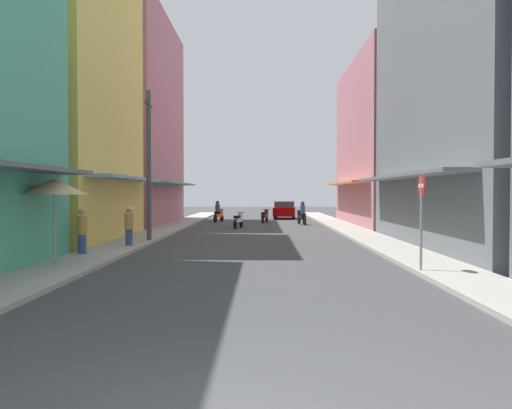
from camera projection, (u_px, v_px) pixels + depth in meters
name	position (u px, v px, depth m)	size (l,w,h in m)	color
ground_plane	(256.00, 237.00, 24.36)	(105.72, 105.72, 0.00)	#424244
sidewalk_left	(148.00, 236.00, 24.42)	(1.88, 56.05, 0.12)	#ADA89E
sidewalk_right	(366.00, 236.00, 24.29)	(1.88, 56.05, 0.12)	#ADA89E
building_left_mid	(51.00, 78.00, 22.56)	(7.05, 9.73, 14.63)	#EFD159
building_left_far	(126.00, 121.00, 34.94)	(7.05, 13.15, 14.26)	#B7727F
building_right_mid	(494.00, 59.00, 19.41)	(7.05, 13.34, 14.63)	slate
building_right_far	(397.00, 144.00, 33.45)	(7.05, 13.51, 10.85)	#B7727F
motorbike_orange	(218.00, 213.00, 36.98)	(0.72, 1.75, 1.58)	black
motorbike_maroon	(265.00, 216.00, 36.23)	(0.65, 1.78, 0.96)	black
motorbike_white	(238.00, 220.00, 30.74)	(0.66, 1.77, 0.96)	black
motorbike_black	(302.00, 214.00, 34.06)	(0.64, 1.78, 1.58)	black
parked_car	(285.00, 210.00, 41.84)	(2.08, 4.23, 1.45)	#8C0000
pedestrian_midway	(129.00, 224.00, 19.51)	(0.44, 0.44, 1.68)	#334C8C
pedestrian_far	(82.00, 233.00, 16.92)	(0.34, 0.34, 1.64)	#334C8C
vendor_umbrella	(54.00, 187.00, 14.30)	(1.87, 1.87, 2.57)	#99999E
utility_pole	(149.00, 165.00, 21.60)	(0.20, 1.20, 6.54)	#4C4C4F
street_sign_no_entry	(421.00, 210.00, 13.28)	(0.07, 0.60, 2.65)	gray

